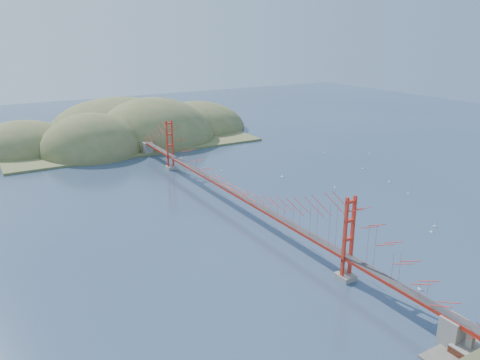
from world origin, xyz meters
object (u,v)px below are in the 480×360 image
bridge (233,172)px  sailboat_2 (355,201)px  sailboat_1 (282,177)px  fort (469,348)px

bridge → sailboat_2: (21.84, -9.25, -6.85)m
sailboat_1 → sailboat_2: size_ratio=0.92×
sailboat_1 → bridge: bearing=-149.9°
sailboat_1 → sailboat_2: sailboat_2 is taller
bridge → sailboat_1: (18.94, 10.99, -6.86)m
bridge → fort: 48.40m
bridge → sailboat_1: size_ratio=141.10×
sailboat_2 → bridge: bearing=157.0°
fort → bridge: bearing=90.5°
fort → sailboat_2: bearing=61.0°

